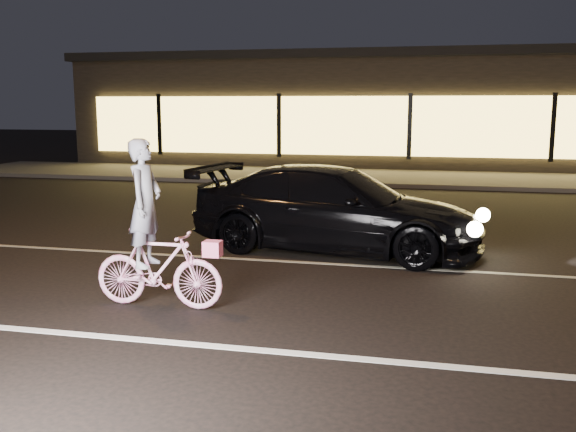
# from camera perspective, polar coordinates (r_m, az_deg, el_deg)

# --- Properties ---
(ground) EXTENTS (90.00, 90.00, 0.00)m
(ground) POSITION_cam_1_polar(r_m,az_deg,el_deg) (7.59, 5.87, -8.15)
(ground) COLOR black
(ground) RESTS_ON ground
(lane_stripe_near) EXTENTS (60.00, 0.12, 0.01)m
(lane_stripe_near) POSITION_cam_1_polar(r_m,az_deg,el_deg) (6.20, 4.11, -12.36)
(lane_stripe_near) COLOR silver
(lane_stripe_near) RESTS_ON ground
(lane_stripe_far) EXTENTS (60.00, 0.10, 0.01)m
(lane_stripe_far) POSITION_cam_1_polar(r_m,az_deg,el_deg) (9.50, 7.37, -4.44)
(lane_stripe_far) COLOR gray
(lane_stripe_far) RESTS_ON ground
(sidewalk) EXTENTS (30.00, 4.00, 0.12)m
(sidewalk) POSITION_cam_1_polar(r_m,az_deg,el_deg) (20.32, 10.42, 3.33)
(sidewalk) COLOR #383533
(sidewalk) RESTS_ON ground
(storefront) EXTENTS (25.40, 8.42, 4.20)m
(storefront) POSITION_cam_1_polar(r_m,az_deg,el_deg) (26.15, 11.17, 9.34)
(storefront) COLOR black
(storefront) RESTS_ON ground
(cyclist) EXTENTS (1.56, 0.54, 1.97)m
(cyclist) POSITION_cam_1_polar(r_m,az_deg,el_deg) (7.58, -11.76, -2.85)
(cyclist) COLOR #F24299
(cyclist) RESTS_ON ground
(sedan) EXTENTS (4.91, 2.60, 1.36)m
(sedan) POSITION_cam_1_polar(r_m,az_deg,el_deg) (10.36, 4.26, 0.63)
(sedan) COLOR black
(sedan) RESTS_ON ground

